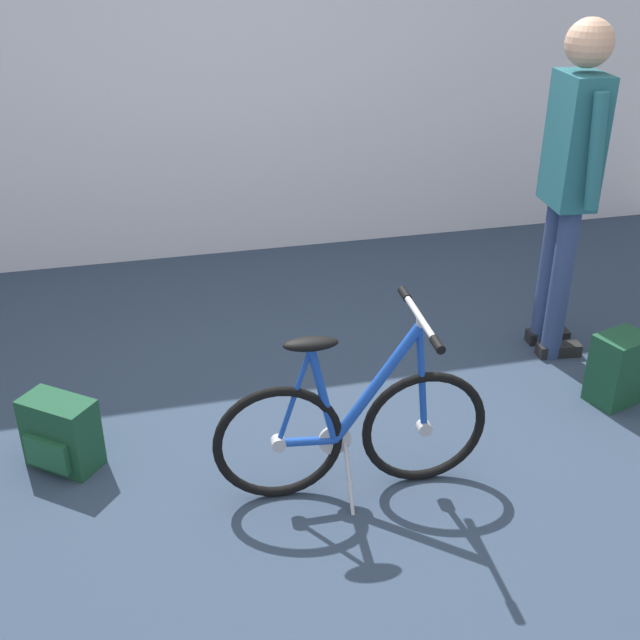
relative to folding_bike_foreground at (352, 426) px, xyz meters
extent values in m
plane|color=#2D3D51|center=(-0.01, 0.32, -0.31)|extent=(6.78, 6.78, 0.00)
cube|color=silver|center=(-0.01, 2.84, 1.08)|extent=(6.78, 0.10, 2.79)
torus|color=black|center=(0.31, -0.02, -0.04)|extent=(0.54, 0.07, 0.54)
cylinder|color=#B7B7BC|center=(0.31, -0.02, -0.04)|extent=(0.06, 0.05, 0.06)
torus|color=black|center=(-0.31, 0.02, -0.04)|extent=(0.54, 0.07, 0.54)
cylinder|color=#B7B7BC|center=(-0.31, 0.02, -0.04)|extent=(0.06, 0.05, 0.06)
cylinder|color=#1947B2|center=(-0.19, 0.01, -0.05)|extent=(0.24, 0.05, 0.05)
cylinder|color=#1947B2|center=(0.09, -0.01, 0.19)|extent=(0.37, 0.07, 0.52)
cylinder|color=#1947B2|center=(-0.12, 0.01, 0.16)|extent=(0.14, 0.04, 0.45)
cylinder|color=#1947B2|center=(-0.19, 0.01, -0.05)|extent=(0.24, 0.04, 0.04)
cylinder|color=#1947B2|center=(0.29, -0.02, 0.20)|extent=(0.08, 0.03, 0.49)
cylinder|color=#1947B2|center=(-0.24, 0.02, 0.17)|extent=(0.16, 0.03, 0.44)
ellipsoid|color=black|center=(-0.17, 0.01, 0.41)|extent=(0.23, 0.10, 0.05)
cylinder|color=#B7B7BC|center=(0.26, -0.02, 0.46)|extent=(0.03, 0.03, 0.04)
cylinder|color=#B7B7BC|center=(0.26, -0.02, 0.48)|extent=(0.05, 0.44, 0.03)
cylinder|color=black|center=(0.25, -0.24, 0.48)|extent=(0.04, 0.09, 0.04)
cylinder|color=black|center=(0.28, 0.20, 0.48)|extent=(0.04, 0.09, 0.04)
cylinder|color=#B7B7BC|center=(-0.07, 0.00, -0.06)|extent=(0.14, 0.02, 0.14)
cylinder|color=#B7B7BC|center=(-0.04, -0.09, -0.19)|extent=(0.03, 0.19, 0.25)
cylinder|color=navy|center=(1.40, 0.83, 0.12)|extent=(0.11, 0.11, 0.86)
cube|color=black|center=(1.45, 0.82, -0.28)|extent=(0.25, 0.12, 0.07)
cylinder|color=navy|center=(1.41, 0.99, 0.12)|extent=(0.11, 0.11, 0.86)
cube|color=black|center=(1.46, 0.98, -0.28)|extent=(0.25, 0.12, 0.07)
cube|color=#23606B|center=(1.41, 0.91, 0.88)|extent=(0.23, 0.34, 0.66)
cylinder|color=#23606B|center=(1.40, 0.70, 0.88)|extent=(0.13, 0.12, 0.57)
cylinder|color=#23606B|center=(1.44, 1.12, 0.88)|extent=(0.13, 0.11, 0.57)
sphere|color=tan|center=(1.41, 0.91, 1.35)|extent=(0.23, 0.23, 0.23)
cube|color=#19472D|center=(-1.20, 0.47, -0.15)|extent=(0.36, 0.33, 0.33)
cube|color=#1F5939|center=(-1.26, 0.39, -0.20)|extent=(0.19, 0.16, 0.15)
cube|color=#19472D|center=(1.48, 0.34, -0.13)|extent=(0.30, 0.26, 0.37)
cube|color=#1F5939|center=(1.45, 0.45, -0.19)|extent=(0.18, 0.08, 0.16)
camera|label=1|loc=(-0.77, -2.56, 1.86)|focal=43.85mm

